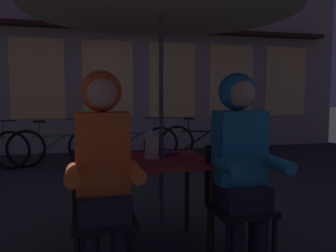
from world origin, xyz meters
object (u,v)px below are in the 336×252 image
Objects in this scene: person_right_hooded at (241,151)px; bicycle_second at (57,146)px; bicycle_third at (134,143)px; potted_plant at (225,129)px; person_left_hooded at (103,157)px; bicycle_fourth at (203,141)px; chair_right at (236,198)px; book at (165,154)px; cafe_table at (161,171)px; lantern at (152,143)px; chair_left at (103,208)px.

bicycle_second is (-1.55, 4.09, -0.50)m from person_right_hooded.
potted_plant is (1.95, 0.24, 0.20)m from bicycle_third.
bicycle_second is at bearing -175.58° from bicycle_third.
bicycle_fourth is (2.16, 4.16, -0.50)m from person_left_hooded.
chair_right is 0.62× the size of person_left_hooded.
person_left_hooded reaches higher than bicycle_second.
person_left_hooded is 4.17m from bicycle_second.
potted_plant is (0.59, 0.28, 0.20)m from bicycle_fourth.
person_right_hooded reaches higher than book.
cafe_table is 4.10m from bicycle_fourth.
person_left_hooded reaches higher than book.
book is at bearing 130.72° from chair_right.
bicycle_second is (-0.99, 3.66, -0.51)m from lantern.
bicycle_fourth is at bearing 64.78° from lantern.
chair_right reaches higher than bicycle_fourth.
chair_left is 0.95× the size of potted_plant.
person_left_hooded is (-0.00, -0.06, 0.36)m from chair_left.
chair_right is 0.52× the size of bicycle_second.
cafe_table is 0.62m from chair_right.
potted_plant is at bearing 5.96° from bicycle_second.
lantern reaches higher than chair_left.
person_left_hooded reaches higher than potted_plant.
chair_left is (-0.48, -0.37, -0.15)m from cafe_table.
potted_plant is at bearing 68.12° from person_right_hooded.
person_right_hooded is 4.41m from bicycle_second.
chair_right is at bearing 90.00° from person_right_hooded.
bicycle_fourth is at bearing 73.73° from chair_right.
person_left_hooded is (-0.96, -0.06, 0.36)m from chair_right.
chair_left is at bearing -100.82° from bicycle_third.
book is 4.48m from potted_plant.
chair_right is (0.56, -0.38, -0.37)m from lantern.
book is (0.54, 0.55, -0.09)m from person_left_hooded.
bicycle_second is 1.83× the size of potted_plant.
book is (0.54, 0.49, 0.26)m from chair_left.
bicycle_second is at bearing 110.73° from person_right_hooded.
bicycle_fourth is 3.98m from book.
chair_left is at bearing -122.04° from potted_plant.
chair_right is at bearing -87.68° from bicycle_third.
bicycle_third reaches higher than book.
cafe_table is 0.45× the size of bicycle_fourth.
person_left_hooded is (-0.40, -0.44, -0.01)m from lantern.
person_right_hooded is at bearing -87.71° from bicycle_third.
book is at bearing 65.61° from cafe_table.
person_left_hooded reaches higher than cafe_table.
bicycle_third is at bearing 79.18° from chair_left.
person_right_hooded reaches higher than lantern.
chair_right is 4.27m from bicycle_fourth.
book is (-0.42, 0.49, 0.26)m from chair_right.
person_left_hooded is at bearing -117.41° from bicycle_fourth.
cafe_table is 0.67m from person_left_hooded.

